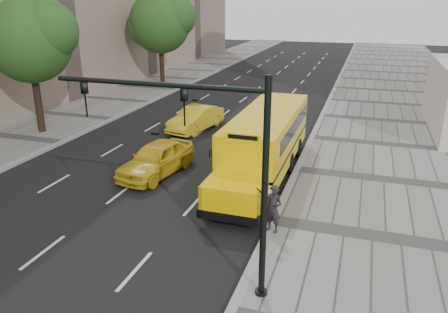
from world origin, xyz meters
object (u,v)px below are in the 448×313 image
(pedestrian, at_px, (273,209))
(tree_b, at_px, (30,40))
(school_bus, at_px, (266,138))
(traffic_signal, at_px, (214,159))
(tree_c, at_px, (161,22))
(taxi_near, at_px, (156,159))
(taxi_far, at_px, (196,119))

(pedestrian, bearing_deg, tree_b, 177.25)
(tree_b, distance_m, pedestrian, 18.94)
(pedestrian, bearing_deg, school_bus, 128.43)
(tree_b, relative_size, traffic_signal, 1.28)
(tree_c, bearing_deg, school_bus, -52.74)
(tree_b, xyz_separation_m, traffic_signal, (15.60, -11.51, -1.68))
(school_bus, bearing_deg, taxi_near, -158.86)
(tree_b, bearing_deg, taxi_far, 22.75)
(taxi_near, relative_size, taxi_far, 1.01)
(tree_b, bearing_deg, taxi_near, -21.59)
(tree_b, bearing_deg, school_bus, -7.72)
(taxi_near, bearing_deg, pedestrian, -22.16)
(school_bus, bearing_deg, traffic_signal, -85.83)
(tree_c, relative_size, school_bus, 0.77)
(traffic_signal, bearing_deg, taxi_near, 126.71)
(pedestrian, height_order, traffic_signal, traffic_signal)
(taxi_near, bearing_deg, taxi_far, 106.27)
(school_bus, bearing_deg, pedestrian, -74.33)
(tree_c, bearing_deg, taxi_far, -57.12)
(taxi_near, height_order, traffic_signal, traffic_signal)
(tree_c, xyz_separation_m, traffic_signal, (15.58, -29.07, -1.91))
(tree_b, height_order, taxi_near, tree_b)
(school_bus, distance_m, taxi_near, 5.40)
(tree_b, xyz_separation_m, pedestrian, (16.56, -7.90, -4.73))
(traffic_signal, bearing_deg, taxi_far, 113.56)
(taxi_near, distance_m, taxi_far, 7.75)
(taxi_far, bearing_deg, tree_c, 134.58)
(taxi_far, height_order, pedestrian, pedestrian)
(taxi_near, relative_size, pedestrian, 2.65)
(tree_c, height_order, taxi_far, tree_c)
(tree_b, relative_size, pedestrian, 4.60)
(school_bus, height_order, taxi_far, school_bus)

